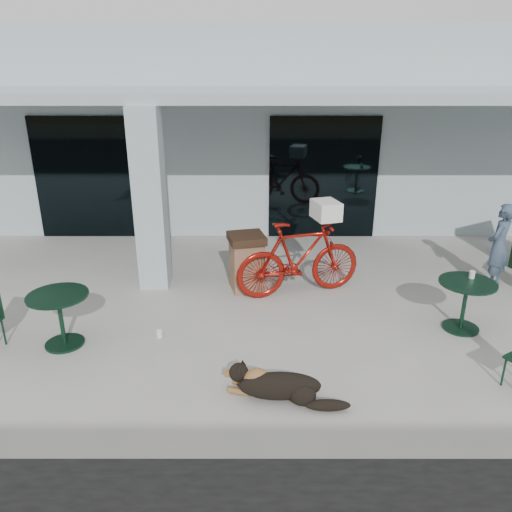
{
  "coord_description": "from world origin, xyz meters",
  "views": [
    {
      "loc": [
        0.31,
        -5.96,
        3.76
      ],
      "look_at": [
        0.31,
        1.13,
        1.0
      ],
      "focal_mm": 35.0,
      "sensor_mm": 36.0,
      "label": 1
    }
  ],
  "objects_px": {
    "person": "(499,246)",
    "cafe_table_near": "(61,320)",
    "cafe_table_far": "(464,306)",
    "dog": "(280,385)",
    "trash_receptacle": "(247,262)",
    "bicycle": "(299,258)"
  },
  "relations": [
    {
      "from": "person",
      "to": "cafe_table_near",
      "type": "bearing_deg",
      "value": -30.78
    },
    {
      "from": "cafe_table_far",
      "to": "person",
      "type": "xyz_separation_m",
      "value": [
        1.14,
        1.53,
        0.38
      ]
    },
    {
      "from": "dog",
      "to": "cafe_table_far",
      "type": "height_order",
      "value": "cafe_table_far"
    },
    {
      "from": "dog",
      "to": "trash_receptacle",
      "type": "relative_size",
      "value": 1.12
    },
    {
      "from": "person",
      "to": "bicycle",
      "type": "bearing_deg",
      "value": -41.77
    },
    {
      "from": "dog",
      "to": "trash_receptacle",
      "type": "distance_m",
      "value": 3.14
    },
    {
      "from": "cafe_table_near",
      "to": "trash_receptacle",
      "type": "relative_size",
      "value": 0.82
    },
    {
      "from": "person",
      "to": "trash_receptacle",
      "type": "distance_m",
      "value": 4.41
    },
    {
      "from": "bicycle",
      "to": "cafe_table_near",
      "type": "relative_size",
      "value": 2.61
    },
    {
      "from": "bicycle",
      "to": "cafe_table_near",
      "type": "xyz_separation_m",
      "value": [
        -3.46,
        -1.68,
        -0.27
      ]
    },
    {
      "from": "bicycle",
      "to": "person",
      "type": "xyz_separation_m",
      "value": [
        3.5,
        0.3,
        0.11
      ]
    },
    {
      "from": "cafe_table_far",
      "to": "trash_receptacle",
      "type": "bearing_deg",
      "value": 156.44
    },
    {
      "from": "cafe_table_near",
      "to": "trash_receptacle",
      "type": "height_order",
      "value": "trash_receptacle"
    },
    {
      "from": "bicycle",
      "to": "trash_receptacle",
      "type": "height_order",
      "value": "bicycle"
    },
    {
      "from": "cafe_table_near",
      "to": "person",
      "type": "relative_size",
      "value": 0.55
    },
    {
      "from": "cafe_table_near",
      "to": "cafe_table_far",
      "type": "height_order",
      "value": "cafe_table_near"
    },
    {
      "from": "person",
      "to": "dog",
      "type": "bearing_deg",
      "value": -7.63
    },
    {
      "from": "cafe_table_near",
      "to": "cafe_table_far",
      "type": "xyz_separation_m",
      "value": [
        5.82,
        0.45,
        -0.01
      ]
    },
    {
      "from": "cafe_table_near",
      "to": "person",
      "type": "height_order",
      "value": "person"
    },
    {
      "from": "cafe_table_near",
      "to": "bicycle",
      "type": "bearing_deg",
      "value": 25.93
    },
    {
      "from": "cafe_table_far",
      "to": "cafe_table_near",
      "type": "bearing_deg",
      "value": -175.57
    },
    {
      "from": "dog",
      "to": "person",
      "type": "xyz_separation_m",
      "value": [
        3.95,
        3.2,
        0.58
      ]
    }
  ]
}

